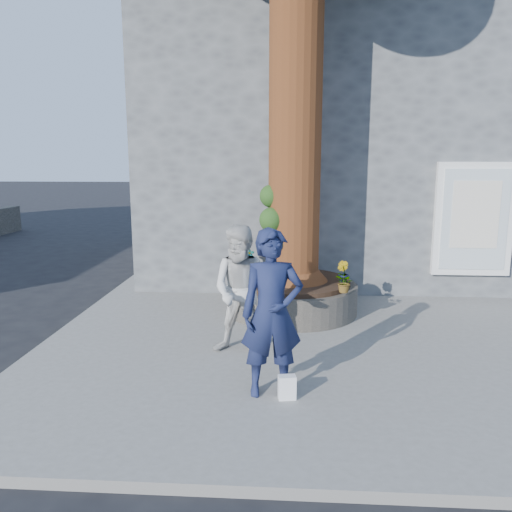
{
  "coord_description": "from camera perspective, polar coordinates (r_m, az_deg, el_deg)",
  "views": [
    {
      "loc": [
        0.69,
        -6.76,
        2.83
      ],
      "look_at": [
        0.17,
        1.45,
        1.25
      ],
      "focal_mm": 35.0,
      "sensor_mm": 36.0,
      "label": 1
    }
  ],
  "objects": [
    {
      "name": "ground",
      "position": [
        7.36,
        -2.06,
        -11.75
      ],
      "size": [
        120.0,
        120.0,
        0.0
      ],
      "primitive_type": "plane",
      "color": "black",
      "rests_on": "ground"
    },
    {
      "name": "pavement",
      "position": [
        8.27,
        9.16,
        -8.82
      ],
      "size": [
        9.0,
        8.0,
        0.12
      ],
      "primitive_type": "cube",
      "color": "slate",
      "rests_on": "ground"
    },
    {
      "name": "yellow_line",
      "position": [
        9.06,
        -21.16,
        -8.06
      ],
      "size": [
        0.1,
        30.0,
        0.01
      ],
      "primitive_type": "cube",
      "color": "yellow",
      "rests_on": "ground"
    },
    {
      "name": "stone_shop",
      "position": [
        14.07,
        11.3,
        12.01
      ],
      "size": [
        10.3,
        8.3,
        6.3
      ],
      "color": "#4E5154",
      "rests_on": "ground"
    },
    {
      "name": "planter",
      "position": [
        9.08,
        4.22,
        -4.58
      ],
      "size": [
        2.3,
        2.3,
        0.6
      ],
      "color": "black",
      "rests_on": "pavement"
    },
    {
      "name": "man",
      "position": [
        5.76,
        1.84,
        -6.56
      ],
      "size": [
        0.78,
        0.57,
        1.97
      ],
      "primitive_type": "imported",
      "rotation": [
        0.0,
        0.0,
        0.15
      ],
      "color": "#171D3F",
      "rests_on": "pavement"
    },
    {
      "name": "woman",
      "position": [
        6.97,
        -1.54,
        -4.0
      ],
      "size": [
        1.0,
        0.84,
        1.84
      ],
      "primitive_type": "imported",
      "rotation": [
        0.0,
        0.0,
        -0.17
      ],
      "color": "beige",
      "rests_on": "pavement"
    },
    {
      "name": "shopping_bag",
      "position": [
        5.94,
        3.57,
        -14.75
      ],
      "size": [
        0.22,
        0.15,
        0.28
      ],
      "primitive_type": "cube",
      "rotation": [
        0.0,
        0.0,
        0.17
      ],
      "color": "white",
      "rests_on": "pavement"
    },
    {
      "name": "plant_a",
      "position": [
        9.82,
        -0.74,
        -0.33
      ],
      "size": [
        0.25,
        0.2,
        0.4
      ],
      "primitive_type": "imported",
      "rotation": [
        0.0,
        0.0,
        0.32
      ],
      "color": "gray",
      "rests_on": "planter"
    },
    {
      "name": "plant_b",
      "position": [
        8.72,
        9.88,
        -1.91
      ],
      "size": [
        0.3,
        0.3,
        0.4
      ],
      "primitive_type": "imported",
      "rotation": [
        0.0,
        0.0,
        2.14
      ],
      "color": "gray",
      "rests_on": "planter"
    },
    {
      "name": "plant_c",
      "position": [
        8.21,
        -1.63,
        -2.78
      ],
      "size": [
        0.27,
        0.27,
        0.35
      ],
      "primitive_type": "imported",
      "rotation": [
        0.0,
        0.0,
        3.79
      ],
      "color": "gray",
      "rests_on": "planter"
    },
    {
      "name": "plant_d",
      "position": [
        8.19,
        10.11,
        -3.01
      ],
      "size": [
        0.38,
        0.39,
        0.33
      ],
      "primitive_type": "imported",
      "rotation": [
        0.0,
        0.0,
        5.19
      ],
      "color": "gray",
      "rests_on": "planter"
    }
  ]
}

